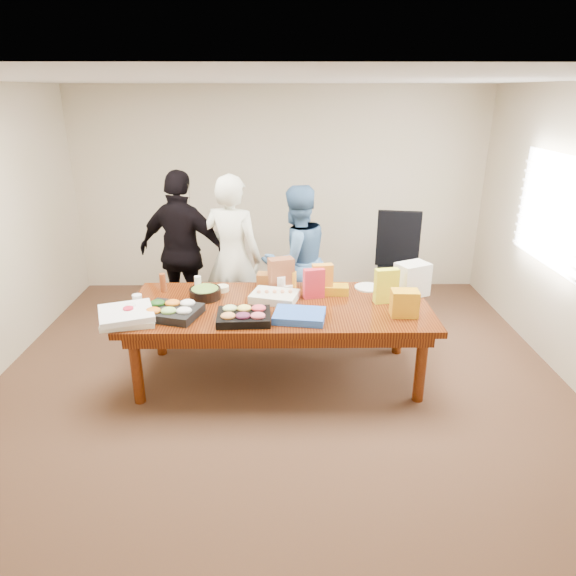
{
  "coord_description": "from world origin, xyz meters",
  "views": [
    {
      "loc": [
        0.04,
        -4.36,
        2.61
      ],
      "look_at": [
        0.09,
        0.1,
        0.88
      ],
      "focal_mm": 31.7,
      "sensor_mm": 36.0,
      "label": 1
    }
  ],
  "objects_px": {
    "person_right": "(296,261)",
    "sheet_cake": "(275,296)",
    "office_chair": "(400,272)",
    "person_center": "(232,258)",
    "salad_bowl": "(205,293)",
    "conference_table": "(279,341)"
  },
  "relations": [
    {
      "from": "person_right",
      "to": "sheet_cake",
      "type": "relative_size",
      "value": 3.94
    },
    {
      "from": "office_chair",
      "to": "person_right",
      "type": "relative_size",
      "value": 0.73
    },
    {
      "from": "person_center",
      "to": "salad_bowl",
      "type": "xyz_separation_m",
      "value": [
        -0.2,
        -0.74,
        -0.11
      ]
    },
    {
      "from": "office_chair",
      "to": "salad_bowl",
      "type": "xyz_separation_m",
      "value": [
        -2.14,
        -1.13,
        0.18
      ]
    },
    {
      "from": "conference_table",
      "to": "person_right",
      "type": "distance_m",
      "value": 1.15
    },
    {
      "from": "person_right",
      "to": "office_chair",
      "type": "bearing_deg",
      "value": 163.41
    },
    {
      "from": "office_chair",
      "to": "conference_table",
      "type": "bearing_deg",
      "value": -127.42
    },
    {
      "from": "sheet_cake",
      "to": "conference_table",
      "type": "bearing_deg",
      "value": -53.95
    },
    {
      "from": "conference_table",
      "to": "salad_bowl",
      "type": "bearing_deg",
      "value": 166.39
    },
    {
      "from": "conference_table",
      "to": "office_chair",
      "type": "relative_size",
      "value": 2.28
    },
    {
      "from": "office_chair",
      "to": "sheet_cake",
      "type": "relative_size",
      "value": 2.88
    },
    {
      "from": "sheet_cake",
      "to": "person_center",
      "type": "bearing_deg",
      "value": 135.99
    },
    {
      "from": "person_center",
      "to": "person_right",
      "type": "distance_m",
      "value": 0.71
    },
    {
      "from": "person_center",
      "to": "salad_bowl",
      "type": "bearing_deg",
      "value": 92.51
    },
    {
      "from": "conference_table",
      "to": "office_chair",
      "type": "height_order",
      "value": "office_chair"
    },
    {
      "from": "office_chair",
      "to": "person_right",
      "type": "distance_m",
      "value": 1.29
    },
    {
      "from": "salad_bowl",
      "to": "person_center",
      "type": "bearing_deg",
      "value": 75.04
    },
    {
      "from": "office_chair",
      "to": "salad_bowl",
      "type": "bearing_deg",
      "value": -141.91
    },
    {
      "from": "sheet_cake",
      "to": "salad_bowl",
      "type": "relative_size",
      "value": 1.41
    },
    {
      "from": "office_chair",
      "to": "sheet_cake",
      "type": "distance_m",
      "value": 1.9
    },
    {
      "from": "conference_table",
      "to": "salad_bowl",
      "type": "distance_m",
      "value": 0.84
    },
    {
      "from": "person_center",
      "to": "sheet_cake",
      "type": "xyz_separation_m",
      "value": [
        0.47,
        -0.8,
        -0.13
      ]
    }
  ]
}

